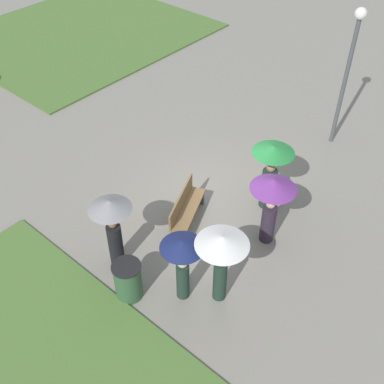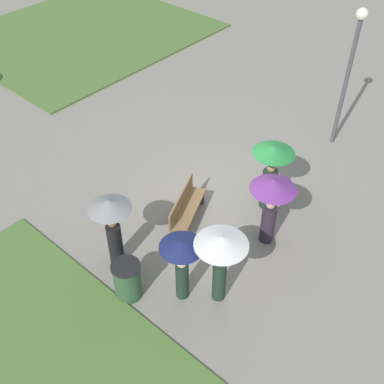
% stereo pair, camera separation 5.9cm
% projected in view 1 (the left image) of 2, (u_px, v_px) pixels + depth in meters
% --- Properties ---
extents(ground_plane, '(90.00, 90.00, 0.00)m').
position_uv_depth(ground_plane, '(214.00, 198.00, 12.90)').
color(ground_plane, gray).
extents(lawn_patch_far, '(9.70, 8.59, 0.06)m').
position_uv_depth(lawn_patch_far, '(81.00, 33.00, 20.75)').
color(lawn_patch_far, '#4C7033').
rests_on(lawn_patch_far, ground_plane).
extents(park_bench, '(1.72, 1.05, 0.90)m').
position_uv_depth(park_bench, '(185.00, 208.00, 11.94)').
color(park_bench, brown).
rests_on(park_bench, ground_plane).
extents(lamp_post, '(0.32, 0.32, 4.12)m').
position_uv_depth(lamp_post, '(350.00, 60.00, 13.10)').
color(lamp_post, '#474C51').
rests_on(lamp_post, ground_plane).
extents(trash_bin, '(0.64, 0.64, 0.95)m').
position_uv_depth(trash_bin, '(128.00, 280.00, 10.25)').
color(trash_bin, '#335638').
rests_on(trash_bin, ground_plane).
extents(crowd_person_navy, '(0.92, 0.92, 1.73)m').
position_uv_depth(crowd_person_navy, '(182.00, 257.00, 9.73)').
color(crowd_person_navy, '#1E3328').
rests_on(crowd_person_navy, ground_plane).
extents(crowd_person_green, '(1.05, 1.05, 1.90)m').
position_uv_depth(crowd_person_green, '(271.00, 168.00, 11.89)').
color(crowd_person_green, '#1E3328').
rests_on(crowd_person_green, ground_plane).
extents(crowd_person_grey, '(0.95, 0.95, 1.93)m').
position_uv_depth(crowd_person_grey, '(112.00, 221.00, 10.37)').
color(crowd_person_grey, black).
rests_on(crowd_person_grey, ground_plane).
extents(crowd_person_white, '(1.10, 1.10, 1.90)m').
position_uv_depth(crowd_person_white, '(222.00, 252.00, 9.56)').
color(crowd_person_white, '#1E3328').
rests_on(crowd_person_white, ground_plane).
extents(crowd_person_purple, '(1.07, 1.07, 1.90)m').
position_uv_depth(crowd_person_purple, '(272.00, 196.00, 10.87)').
color(crowd_person_purple, '#2D2333').
rests_on(crowd_person_purple, ground_plane).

